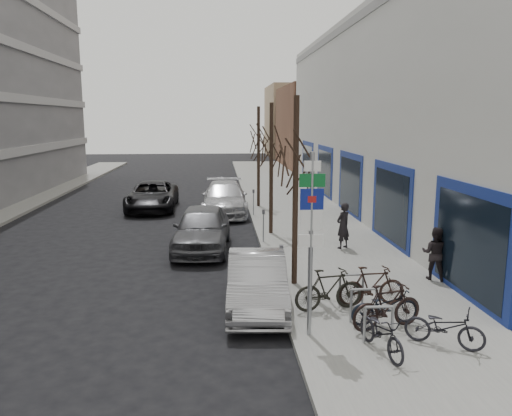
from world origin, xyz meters
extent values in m
plane|color=black|center=(0.00, 0.00, 0.00)|extent=(120.00, 120.00, 0.00)
cube|color=slate|center=(4.50, 10.00, 0.07)|extent=(5.00, 70.00, 0.15)
cube|color=brown|center=(13.00, 40.00, 4.00)|extent=(12.00, 14.00, 8.00)
cube|color=#937A5B|center=(13.50, 55.00, 4.50)|extent=(13.00, 12.00, 9.00)
cylinder|color=gray|center=(2.40, 0.00, 2.10)|extent=(0.10, 0.10, 4.20)
cube|color=white|center=(2.40, -0.03, 3.90)|extent=(0.35, 0.03, 0.22)
cube|color=#0C5926|center=(2.40, -0.03, 3.60)|extent=(0.55, 0.03, 0.28)
cube|color=navy|center=(2.40, -0.03, 3.20)|extent=(0.50, 0.03, 0.45)
cube|color=maroon|center=(2.40, -0.04, 3.20)|extent=(0.18, 0.02, 0.14)
cube|color=white|center=(2.40, -0.03, 2.75)|extent=(0.45, 0.03, 0.45)
cube|color=white|center=(2.40, -0.03, 2.30)|extent=(0.55, 0.03, 0.28)
cylinder|color=gray|center=(3.50, -0.50, 0.55)|extent=(0.06, 0.06, 0.80)
cylinder|color=gray|center=(4.10, -0.50, 0.55)|extent=(0.06, 0.06, 0.80)
cylinder|color=gray|center=(3.80, -0.50, 0.95)|extent=(0.60, 0.06, 0.06)
cylinder|color=gray|center=(3.50, 0.60, 0.55)|extent=(0.06, 0.06, 0.80)
cylinder|color=gray|center=(4.10, 0.60, 0.55)|extent=(0.06, 0.06, 0.80)
cylinder|color=gray|center=(3.80, 0.60, 0.95)|extent=(0.60, 0.06, 0.06)
cylinder|color=gray|center=(3.50, 1.70, 0.55)|extent=(0.06, 0.06, 0.80)
cylinder|color=gray|center=(4.10, 1.70, 0.55)|extent=(0.06, 0.06, 0.80)
cylinder|color=gray|center=(3.80, 1.70, 0.95)|extent=(0.60, 0.06, 0.06)
cylinder|color=black|center=(2.60, 3.50, 2.75)|extent=(0.16, 0.16, 5.50)
cylinder|color=black|center=(2.60, 10.00, 2.75)|extent=(0.16, 0.16, 5.50)
cylinder|color=black|center=(2.60, 16.50, 2.75)|extent=(0.16, 0.16, 5.50)
cylinder|color=gray|center=(2.15, 3.00, 0.70)|extent=(0.05, 0.05, 1.10)
cube|color=#3F3F44|center=(2.15, 3.00, 1.33)|extent=(0.10, 0.08, 0.18)
cylinder|color=gray|center=(2.15, 8.50, 0.70)|extent=(0.05, 0.05, 1.10)
cube|color=#3F3F44|center=(2.15, 8.50, 1.33)|extent=(0.10, 0.08, 0.18)
cylinder|color=gray|center=(2.15, 14.00, 0.70)|extent=(0.05, 0.05, 1.10)
cube|color=#3F3F44|center=(2.15, 14.00, 1.33)|extent=(0.10, 0.08, 0.18)
imported|color=black|center=(3.71, -0.97, 0.66)|extent=(0.86, 1.74, 1.02)
imported|color=black|center=(4.21, 0.16, 0.70)|extent=(1.88, 1.00, 1.09)
imported|color=black|center=(4.25, 0.43, 0.65)|extent=(1.69, 0.67, 1.00)
imported|color=black|center=(3.14, 1.39, 0.70)|extent=(1.87, 0.86, 1.09)
imported|color=black|center=(5.12, -0.78, 0.65)|extent=(1.65, 1.28, 1.00)
imported|color=black|center=(4.30, 1.60, 0.68)|extent=(1.78, 0.63, 1.06)
imported|color=#9D9DA2|center=(1.40, 2.08, 0.70)|extent=(1.72, 4.32, 1.40)
imported|color=#4E4E53|center=(-0.20, 7.99, 0.83)|extent=(2.27, 5.00, 1.67)
imported|color=#ADADB2|center=(0.74, 15.14, 0.81)|extent=(2.34, 5.63, 1.63)
imported|color=black|center=(-3.14, 16.64, 0.76)|extent=(2.57, 5.47, 1.51)
imported|color=black|center=(4.98, 7.28, 1.00)|extent=(0.74, 0.69, 1.70)
imported|color=black|center=(6.80, 3.55, 0.95)|extent=(0.71, 0.66, 1.61)
camera|label=1|loc=(0.44, -10.28, 4.88)|focal=35.00mm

